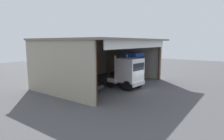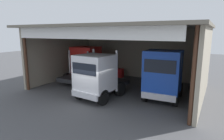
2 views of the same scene
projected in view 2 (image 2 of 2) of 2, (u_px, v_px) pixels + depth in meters
ground_plane at (89, 104)px, 13.68m from camera, size 80.00×80.00×0.00m
workshop_shed at (124, 45)px, 17.76m from camera, size 14.55×10.69×5.58m
truck_red_yard_outside at (85, 63)px, 19.85m from camera, size 2.75×4.72×3.56m
truck_white_center_left_bay at (97, 76)px, 14.35m from camera, size 2.74×5.10×3.72m
truck_blue_center_bay at (163, 75)px, 13.97m from camera, size 2.79×4.55×3.78m
oil_drum at (92, 69)px, 24.25m from camera, size 0.58×0.58×0.86m
tool_cart at (119, 73)px, 21.67m from camera, size 0.90×0.60×1.00m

